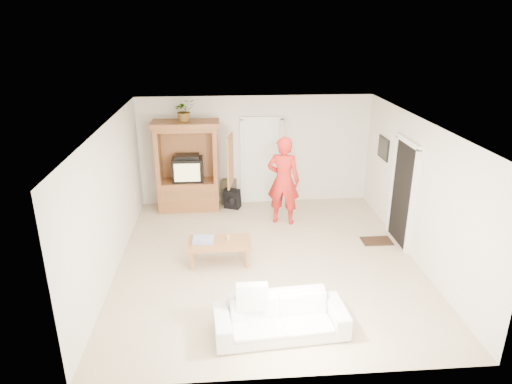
% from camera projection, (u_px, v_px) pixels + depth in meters
% --- Properties ---
extents(floor, '(6.00, 6.00, 0.00)m').
position_uv_depth(floor, '(267.00, 260.00, 8.56)').
color(floor, tan).
rests_on(floor, ground).
extents(ceiling, '(6.00, 6.00, 0.00)m').
position_uv_depth(ceiling, '(269.00, 124.00, 7.64)').
color(ceiling, white).
rests_on(ceiling, floor).
extents(wall_back, '(5.50, 0.00, 5.50)m').
position_uv_depth(wall_back, '(255.00, 150.00, 10.90)').
color(wall_back, silver).
rests_on(wall_back, floor).
extents(wall_front, '(5.50, 0.00, 5.50)m').
position_uv_depth(wall_front, '(294.00, 289.00, 5.31)').
color(wall_front, silver).
rests_on(wall_front, floor).
extents(wall_left, '(0.00, 6.00, 6.00)m').
position_uv_depth(wall_left, '(110.00, 200.00, 7.90)').
color(wall_left, silver).
rests_on(wall_left, floor).
extents(wall_right, '(0.00, 6.00, 6.00)m').
position_uv_depth(wall_right, '(418.00, 192.00, 8.30)').
color(wall_right, silver).
rests_on(wall_right, floor).
extents(armoire, '(1.82, 1.14, 2.10)m').
position_uv_depth(armoire, '(189.00, 172.00, 10.61)').
color(armoire, '#97582E').
rests_on(armoire, floor).
extents(door_back, '(0.85, 0.05, 2.04)m').
position_uv_depth(door_back, '(262.00, 162.00, 10.98)').
color(door_back, white).
rests_on(door_back, floor).
extents(doorway_right, '(0.05, 0.90, 2.04)m').
position_uv_depth(doorway_right, '(403.00, 194.00, 8.95)').
color(doorway_right, black).
rests_on(doorway_right, floor).
extents(framed_picture, '(0.03, 0.60, 0.48)m').
position_uv_depth(framed_picture, '(383.00, 148.00, 9.96)').
color(framed_picture, black).
rests_on(framed_picture, wall_right).
extents(doormat, '(0.60, 0.40, 0.02)m').
position_uv_depth(doormat, '(377.00, 241.00, 9.28)').
color(doormat, '#382316').
rests_on(doormat, floor).
extents(plant, '(0.56, 0.53, 0.50)m').
position_uv_depth(plant, '(184.00, 110.00, 10.06)').
color(plant, '#4C7238').
rests_on(plant, armoire).
extents(man, '(0.82, 0.66, 1.95)m').
position_uv_depth(man, '(283.00, 181.00, 9.83)').
color(man, red).
rests_on(man, floor).
extents(sofa, '(1.94, 0.88, 0.55)m').
position_uv_depth(sofa, '(280.00, 317.00, 6.48)').
color(sofa, white).
rests_on(sofa, floor).
extents(coffee_table, '(1.15, 0.63, 0.43)m').
position_uv_depth(coffee_table, '(220.00, 244.00, 8.38)').
color(coffee_table, '#A56938').
rests_on(coffee_table, floor).
extents(towel, '(0.40, 0.31, 0.08)m').
position_uv_depth(towel, '(203.00, 240.00, 8.32)').
color(towel, '#CD4492').
rests_on(towel, coffee_table).
extents(candle, '(0.08, 0.08, 0.10)m').
position_uv_depth(candle, '(228.00, 237.00, 8.40)').
color(candle, tan).
rests_on(candle, coffee_table).
extents(backpack_black, '(0.43, 0.35, 0.46)m').
position_uv_depth(backpack_black, '(232.00, 199.00, 10.84)').
color(backpack_black, black).
rests_on(backpack_black, floor).
extents(backpack_olive, '(0.38, 0.32, 0.62)m').
position_uv_depth(backpack_olive, '(229.00, 192.00, 11.06)').
color(backpack_olive, '#47442B').
rests_on(backpack_olive, floor).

